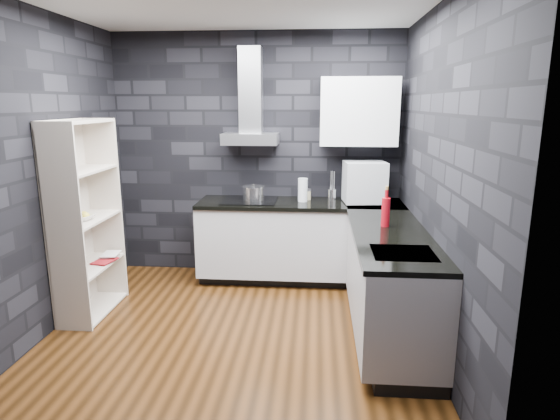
# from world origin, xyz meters

# --- Properties ---
(ground) EXTENTS (3.20, 3.20, 0.00)m
(ground) POSITION_xyz_m (0.00, 0.00, 0.00)
(ground) COLOR #45260E
(wall_back) EXTENTS (3.20, 0.05, 2.70)m
(wall_back) POSITION_xyz_m (0.00, 1.62, 1.35)
(wall_back) COLOR black
(wall_back) RESTS_ON ground
(wall_front) EXTENTS (3.20, 0.05, 2.70)m
(wall_front) POSITION_xyz_m (0.00, -1.62, 1.35)
(wall_front) COLOR black
(wall_front) RESTS_ON ground
(wall_left) EXTENTS (0.05, 3.20, 2.70)m
(wall_left) POSITION_xyz_m (-1.62, 0.00, 1.35)
(wall_left) COLOR black
(wall_left) RESTS_ON ground
(wall_right) EXTENTS (0.05, 3.20, 2.70)m
(wall_right) POSITION_xyz_m (1.62, 0.00, 1.35)
(wall_right) COLOR black
(wall_right) RESTS_ON ground
(toekick_back) EXTENTS (2.18, 0.50, 0.10)m
(toekick_back) POSITION_xyz_m (0.50, 1.34, 0.05)
(toekick_back) COLOR black
(toekick_back) RESTS_ON ground
(toekick_right) EXTENTS (0.50, 1.78, 0.10)m
(toekick_right) POSITION_xyz_m (1.34, 0.10, 0.05)
(toekick_right) COLOR black
(toekick_right) RESTS_ON ground
(counter_back_cab) EXTENTS (2.20, 0.60, 0.76)m
(counter_back_cab) POSITION_xyz_m (0.50, 1.30, 0.48)
(counter_back_cab) COLOR #B9B8BC
(counter_back_cab) RESTS_ON ground
(counter_right_cab) EXTENTS (0.60, 1.80, 0.76)m
(counter_right_cab) POSITION_xyz_m (1.30, 0.10, 0.48)
(counter_right_cab) COLOR #B9B8BC
(counter_right_cab) RESTS_ON ground
(counter_back_top) EXTENTS (2.20, 0.62, 0.04)m
(counter_back_top) POSITION_xyz_m (0.50, 1.29, 0.88)
(counter_back_top) COLOR black
(counter_back_top) RESTS_ON counter_back_cab
(counter_right_top) EXTENTS (0.62, 1.80, 0.04)m
(counter_right_top) POSITION_xyz_m (1.29, 0.10, 0.88)
(counter_right_top) COLOR black
(counter_right_top) RESTS_ON counter_right_cab
(counter_corner_top) EXTENTS (0.62, 0.62, 0.04)m
(counter_corner_top) POSITION_xyz_m (1.30, 1.30, 0.88)
(counter_corner_top) COLOR black
(counter_corner_top) RESTS_ON counter_right_cab
(hood_body) EXTENTS (0.60, 0.34, 0.12)m
(hood_body) POSITION_xyz_m (-0.05, 1.43, 1.56)
(hood_body) COLOR #B3B4B8
(hood_body) RESTS_ON wall_back
(hood_chimney) EXTENTS (0.24, 0.20, 0.90)m
(hood_chimney) POSITION_xyz_m (-0.05, 1.50, 2.07)
(hood_chimney) COLOR #B3B4B8
(hood_chimney) RESTS_ON hood_body
(upper_cabinet) EXTENTS (0.80, 0.35, 0.70)m
(upper_cabinet) POSITION_xyz_m (1.10, 1.43, 1.85)
(upper_cabinet) COLOR silver
(upper_cabinet) RESTS_ON wall_back
(cooktop) EXTENTS (0.58, 0.50, 0.01)m
(cooktop) POSITION_xyz_m (-0.05, 1.30, 0.91)
(cooktop) COLOR black
(cooktop) RESTS_ON counter_back_top
(sink_rim) EXTENTS (0.44, 0.40, 0.01)m
(sink_rim) POSITION_xyz_m (1.30, -0.40, 0.89)
(sink_rim) COLOR #B3B4B8
(sink_rim) RESTS_ON counter_right_top
(pot) EXTENTS (0.26, 0.26, 0.13)m
(pot) POSITION_xyz_m (-0.01, 1.30, 0.98)
(pot) COLOR silver
(pot) RESTS_ON cooktop
(glass_vase) EXTENTS (0.11, 0.11, 0.25)m
(glass_vase) POSITION_xyz_m (0.53, 1.32, 1.03)
(glass_vase) COLOR white
(glass_vase) RESTS_ON counter_back_top
(storage_jar) EXTENTS (0.09, 0.09, 0.10)m
(storage_jar) POSITION_xyz_m (0.57, 1.42, 0.95)
(storage_jar) COLOR #C6BB90
(storage_jar) RESTS_ON counter_back_top
(utensil_crock) EXTENTS (0.11, 0.11, 0.12)m
(utensil_crock) POSITION_xyz_m (0.84, 1.42, 0.96)
(utensil_crock) COLOR silver
(utensil_crock) RESTS_ON counter_back_top
(appliance_garage) EXTENTS (0.46, 0.38, 0.43)m
(appliance_garage) POSITION_xyz_m (1.18, 1.30, 1.12)
(appliance_garage) COLOR silver
(appliance_garage) RESTS_ON counter_back_top
(red_bottle) EXTENTS (0.09, 0.09, 0.25)m
(red_bottle) POSITION_xyz_m (1.27, 0.33, 1.02)
(red_bottle) COLOR maroon
(red_bottle) RESTS_ON counter_right_top
(bookshelf) EXTENTS (0.52, 0.86, 1.80)m
(bookshelf) POSITION_xyz_m (-1.42, 0.35, 0.90)
(bookshelf) COLOR beige
(bookshelf) RESTS_ON ground
(fruit_bowl) EXTENTS (0.25, 0.25, 0.05)m
(fruit_bowl) POSITION_xyz_m (-1.42, 0.29, 0.94)
(fruit_bowl) COLOR silver
(fruit_bowl) RESTS_ON bookshelf
(book_red) EXTENTS (0.17, 0.06, 0.23)m
(book_red) POSITION_xyz_m (-1.41, 0.47, 0.57)
(book_red) COLOR maroon
(book_red) RESTS_ON bookshelf
(book_second) EXTENTS (0.16, 0.03, 0.21)m
(book_second) POSITION_xyz_m (-1.40, 0.57, 0.59)
(book_second) COLOR #B2B2B2
(book_second) RESTS_ON bookshelf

